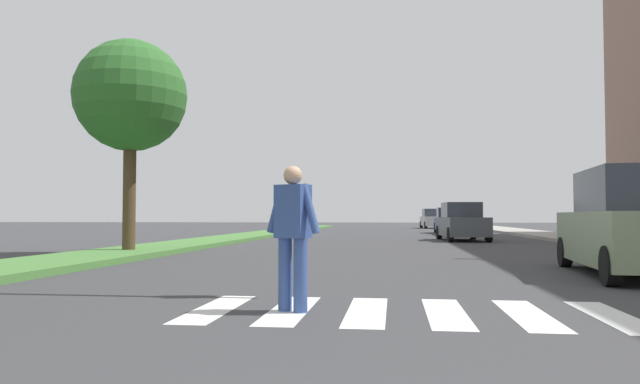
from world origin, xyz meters
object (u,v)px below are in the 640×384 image
object	(u,v)px
suv_crossing	(635,226)
sedan_far_horizon	(432,219)
traffic_light_gantry	(126,5)
sedan_midblock	(462,223)
sedan_distant	(450,221)
pedestrian_performer	(293,231)
tree_mid	(131,97)

from	to	relation	value
suv_crossing	sedan_far_horizon	world-z (taller)	suv_crossing
traffic_light_gantry	sedan_midblock	bearing A→B (deg)	69.32
traffic_light_gantry	sedan_distant	xyz separation A→B (m)	(7.62, 30.28, -3.59)
pedestrian_performer	traffic_light_gantry	bearing A→B (deg)	148.92
sedan_distant	sedan_far_horizon	bearing A→B (deg)	90.52
tree_mid	traffic_light_gantry	distance (m)	8.38
traffic_light_gantry	sedan_midblock	world-z (taller)	traffic_light_gantry
tree_mid	suv_crossing	size ratio (longest dim) A/B	1.27
tree_mid	pedestrian_performer	distance (m)	11.87
traffic_light_gantry	sedan_midblock	size ratio (longest dim) A/B	1.98
traffic_light_gantry	suv_crossing	world-z (taller)	traffic_light_gantry
traffic_light_gantry	suv_crossing	xyz separation A→B (m)	(8.45, 3.01, -3.42)
suv_crossing	sedan_far_horizon	size ratio (longest dim) A/B	1.07
pedestrian_performer	sedan_far_horizon	distance (m)	47.74
sedan_midblock	sedan_far_horizon	distance (m)	27.00
pedestrian_performer	sedan_distant	size ratio (longest dim) A/B	0.42
sedan_midblock	sedan_distant	xyz separation A→B (m)	(0.53, 11.50, -0.03)
traffic_light_gantry	pedestrian_performer	bearing A→B (deg)	-31.08
tree_mid	sedan_distant	world-z (taller)	tree_mid
sedan_midblock	sedan_far_horizon	bearing A→B (deg)	89.17
tree_mid	suv_crossing	world-z (taller)	tree_mid
sedan_distant	suv_crossing	bearing A→B (deg)	-88.26
sedan_far_horizon	pedestrian_performer	bearing A→B (deg)	-95.52
sedan_far_horizon	sedan_distant	bearing A→B (deg)	-89.48
tree_mid	sedan_midblock	world-z (taller)	tree_mid
tree_mid	sedan_far_horizon	world-z (taller)	tree_mid
sedan_far_horizon	suv_crossing	bearing A→B (deg)	-88.70
suv_crossing	sedan_midblock	world-z (taller)	suv_crossing
sedan_midblock	sedan_far_horizon	xyz separation A→B (m)	(0.39, 27.00, 0.01)
tree_mid	pedestrian_performer	bearing A→B (deg)	-55.93
pedestrian_performer	sedan_midblock	bearing A→B (deg)	78.44
pedestrian_performer	sedan_distant	bearing A→B (deg)	81.60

